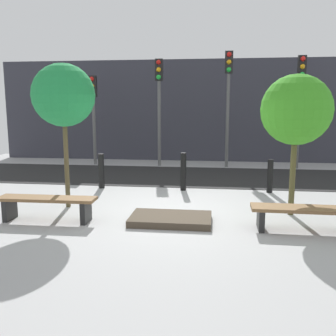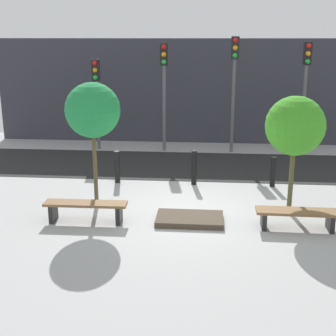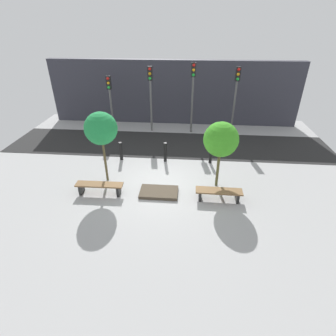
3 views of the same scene
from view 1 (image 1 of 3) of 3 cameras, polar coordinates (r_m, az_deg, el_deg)
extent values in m
plane|color=#A0A0A0|center=(7.80, 0.91, -7.05)|extent=(18.00, 18.00, 0.00)
cube|color=#242424|center=(11.96, 3.15, -1.25)|extent=(18.00, 3.52, 0.01)
cube|color=#33333D|center=(15.49, 4.21, 8.69)|extent=(16.20, 0.50, 4.05)
cube|color=black|center=(8.02, -22.98, -5.82)|extent=(0.11, 0.42, 0.41)
cube|color=black|center=(7.40, -12.40, -6.53)|extent=(0.11, 0.42, 0.41)
cube|color=brown|center=(7.62, -18.00, -4.47)|extent=(1.91, 0.45, 0.06)
cube|color=black|center=(7.04, 13.94, -7.56)|extent=(0.11, 0.48, 0.38)
cube|color=brown|center=(7.10, 19.89, -5.87)|extent=(1.82, 0.50, 0.06)
cube|color=#473C2F|center=(7.25, 0.42, -7.78)|extent=(1.55, 0.93, 0.13)
cylinder|color=#4E442A|center=(8.44, -15.22, 1.08)|extent=(0.10, 0.10, 2.07)
sphere|color=#228C46|center=(8.37, -15.64, 10.64)|extent=(1.33, 1.33, 1.33)
cylinder|color=#4D4928|center=(8.00, 18.47, -0.68)|extent=(0.11, 0.11, 1.76)
sphere|color=green|center=(7.88, 18.95, 8.39)|extent=(1.40, 1.40, 1.40)
cylinder|color=black|center=(10.33, -10.14, -0.45)|extent=(0.16, 0.16, 0.94)
cylinder|color=black|center=(9.90, 2.35, -0.55)|extent=(0.15, 0.15, 1.00)
cylinder|color=black|center=(9.98, 15.29, -1.20)|extent=(0.15, 0.15, 0.86)
cylinder|color=#595959|center=(14.53, -11.21, 7.07)|extent=(0.12, 0.12, 3.34)
cube|color=black|center=(14.54, -11.37, 12.11)|extent=(0.28, 0.16, 0.78)
sphere|color=red|center=(14.46, -11.54, 13.15)|extent=(0.17, 0.17, 0.17)
sphere|color=orange|center=(14.44, -11.51, 12.12)|extent=(0.17, 0.17, 0.17)
sphere|color=green|center=(14.43, -11.48, 11.09)|extent=(0.17, 0.17, 0.17)
cylinder|color=#5B5B5B|center=(13.94, -1.35, 8.32)|extent=(0.12, 0.12, 3.90)
cube|color=black|center=(14.00, -1.38, 14.71)|extent=(0.28, 0.16, 0.78)
sphere|color=red|center=(13.93, -1.45, 15.82)|extent=(0.17, 0.17, 0.17)
sphere|color=orange|center=(13.90, -1.44, 14.75)|extent=(0.17, 0.17, 0.17)
sphere|color=green|center=(13.88, -1.44, 13.69)|extent=(0.17, 0.17, 0.17)
cylinder|color=#565656|center=(13.80, 9.09, 8.67)|extent=(0.12, 0.12, 4.13)
cube|color=black|center=(13.88, 9.27, 15.61)|extent=(0.28, 0.16, 0.78)
sphere|color=red|center=(13.81, 9.32, 16.73)|extent=(0.17, 0.17, 0.17)
sphere|color=orange|center=(13.78, 9.29, 15.65)|extent=(0.17, 0.17, 0.17)
sphere|color=green|center=(13.75, 9.26, 14.58)|extent=(0.17, 0.17, 0.17)
cylinder|color=#555555|center=(14.10, 19.37, 7.90)|extent=(0.12, 0.12, 3.95)
cube|color=black|center=(14.16, 19.73, 14.31)|extent=(0.28, 0.16, 0.78)
sphere|color=red|center=(14.09, 19.88, 15.39)|extent=(0.17, 0.17, 0.17)
sphere|color=orange|center=(14.06, 19.82, 14.34)|extent=(0.17, 0.17, 0.17)
sphere|color=green|center=(14.04, 19.76, 13.29)|extent=(0.17, 0.17, 0.17)
camera|label=2|loc=(3.80, -166.27, 22.17)|focal=50.00mm
camera|label=3|loc=(4.48, 178.59, 55.46)|focal=28.00mm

